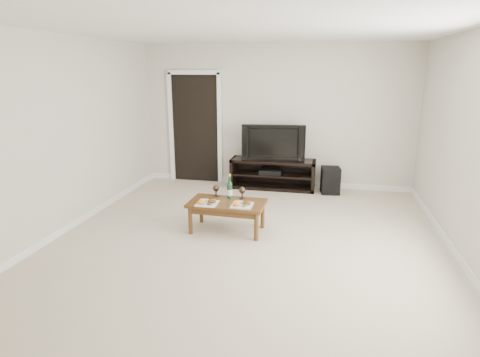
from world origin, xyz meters
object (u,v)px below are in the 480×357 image
media_console (273,174)px  coffee_table (227,216)px  television (273,142)px  subwoofer (330,180)px

media_console → coffee_table: media_console is taller
television → coffee_table: bearing=-104.9°
coffee_table → media_console: bearing=81.0°
television → subwoofer: 1.23m
media_console → subwoofer: (1.05, -0.09, -0.04)m
media_console → television: (0.00, 0.00, 0.60)m
subwoofer → coffee_table: bearing=-131.5°
media_console → television: bearing=0.0°
media_console → television: 0.60m
subwoofer → coffee_table: 2.49m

